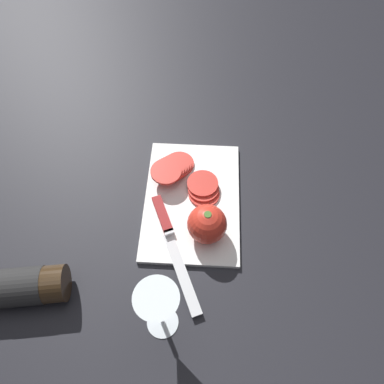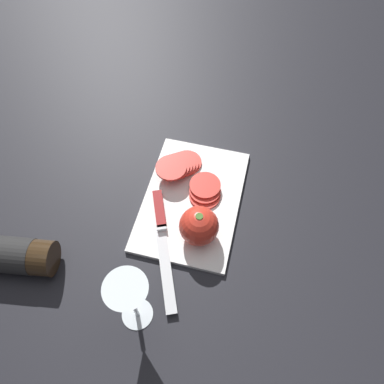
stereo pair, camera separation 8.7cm
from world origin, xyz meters
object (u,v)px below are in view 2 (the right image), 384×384
(wine_glass, at_px, (130,298))
(tomato_slice_stack_near, at_px, (205,191))
(wine_bottle, at_px, (2,254))
(knife, at_px, (161,223))
(tomato_slice_stack_far, at_px, (179,165))
(whole_tomato, at_px, (199,226))

(wine_glass, xyz_separation_m, tomato_slice_stack_near, (0.31, -0.07, -0.09))
(wine_bottle, distance_m, knife, 0.34)
(tomato_slice_stack_far, bearing_deg, wine_bottle, 136.69)
(knife, bearing_deg, wine_glass, -20.76)
(wine_glass, xyz_separation_m, whole_tomato, (0.20, -0.08, -0.06))
(wine_glass, bearing_deg, tomato_slice_stack_far, 1.24)
(whole_tomato, relative_size, tomato_slice_stack_far, 0.72)
(whole_tomato, relative_size, tomato_slice_stack_near, 0.92)
(tomato_slice_stack_near, bearing_deg, tomato_slice_stack_far, 56.43)
(wine_glass, bearing_deg, tomato_slice_stack_near, -12.61)
(wine_glass, height_order, tomato_slice_stack_far, wine_glass)
(knife, bearing_deg, tomato_slice_stack_near, 120.64)
(tomato_slice_stack_far, bearing_deg, whole_tomato, -151.59)
(tomato_slice_stack_near, bearing_deg, knife, 143.79)
(knife, xyz_separation_m, tomato_slice_stack_near, (0.11, -0.08, 0.00))
(whole_tomato, distance_m, tomato_slice_stack_far, 0.19)
(wine_glass, distance_m, knife, 0.23)
(whole_tomato, xyz_separation_m, tomato_slice_stack_far, (0.16, 0.09, -0.02))
(wine_glass, height_order, tomato_slice_stack_near, wine_glass)
(knife, height_order, tomato_slice_stack_near, tomato_slice_stack_near)
(wine_bottle, xyz_separation_m, whole_tomato, (0.16, -0.39, 0.02))
(wine_bottle, xyz_separation_m, tomato_slice_stack_near, (0.27, -0.38, -0.02))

